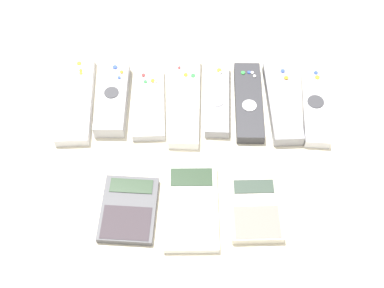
% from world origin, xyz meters
% --- Properties ---
extents(ground_plane, '(3.00, 3.00, 0.00)m').
position_xyz_m(ground_plane, '(0.00, 0.00, 0.00)').
color(ground_plane, beige).
extents(remote_0, '(0.07, 0.20, 0.02)m').
position_xyz_m(remote_0, '(-0.22, 0.12, 0.01)').
color(remote_0, silver).
rests_on(remote_0, ground_plane).
extents(remote_1, '(0.05, 0.16, 0.03)m').
position_xyz_m(remote_1, '(-0.15, 0.13, 0.01)').
color(remote_1, '#B7B7BC').
rests_on(remote_1, ground_plane).
extents(remote_2, '(0.07, 0.16, 0.02)m').
position_xyz_m(remote_2, '(-0.08, 0.12, 0.01)').
color(remote_2, '#B7B7BC').
rests_on(remote_2, ground_plane).
extents(remote_3, '(0.06, 0.20, 0.02)m').
position_xyz_m(remote_3, '(-0.01, 0.12, 0.01)').
color(remote_3, white).
rests_on(remote_3, ground_plane).
extents(remote_4, '(0.05, 0.16, 0.02)m').
position_xyz_m(remote_4, '(0.05, 0.13, 0.01)').
color(remote_4, gray).
rests_on(remote_4, ground_plane).
extents(remote_5, '(0.05, 0.17, 0.02)m').
position_xyz_m(remote_5, '(0.10, 0.12, 0.01)').
color(remote_5, '#333338').
rests_on(remote_5, ground_plane).
extents(remote_6, '(0.06, 0.18, 0.02)m').
position_xyz_m(remote_6, '(0.16, 0.12, 0.01)').
color(remote_6, gray).
rests_on(remote_6, ground_plane).
extents(remote_7, '(0.05, 0.18, 0.02)m').
position_xyz_m(remote_7, '(0.22, 0.12, 0.01)').
color(remote_7, silver).
rests_on(remote_7, ground_plane).
extents(calculator_0, '(0.09, 0.12, 0.01)m').
position_xyz_m(calculator_0, '(-0.10, -0.10, 0.01)').
color(calculator_0, '#4C4C51').
rests_on(calculator_0, ground_plane).
extents(calculator_1, '(0.09, 0.15, 0.02)m').
position_xyz_m(calculator_1, '(0.00, -0.09, 0.01)').
color(calculator_1, silver).
rests_on(calculator_1, ground_plane).
extents(calculator_2, '(0.09, 0.11, 0.02)m').
position_xyz_m(calculator_2, '(0.10, -0.10, 0.01)').
color(calculator_2, beige).
rests_on(calculator_2, ground_plane).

